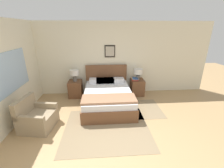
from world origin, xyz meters
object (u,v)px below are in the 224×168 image
at_px(bed, 108,96).
at_px(nightstand_near_window, 76,89).
at_px(table_lamp_near_window, 74,74).
at_px(table_lamp_by_door, 138,72).
at_px(nightstand_by_door, 137,87).
at_px(armchair, 37,118).

xyz_separation_m(bed, nightstand_near_window, (-1.13, 0.75, -0.01)).
xyz_separation_m(table_lamp_near_window, table_lamp_by_door, (2.27, 0.00, 0.00)).
relative_size(nightstand_near_window, nightstand_by_door, 1.00).
bearing_deg(armchair, bed, 129.24).
distance_m(nightstand_by_door, table_lamp_near_window, 2.34).
bearing_deg(nightstand_by_door, table_lamp_near_window, 179.66).
xyz_separation_m(bed, nightstand_by_door, (1.14, 0.75, -0.01)).
xyz_separation_m(bed, table_lamp_near_window, (-1.13, 0.76, 0.57)).
bearing_deg(nightstand_by_door, armchair, -148.80).
bearing_deg(table_lamp_by_door, table_lamp_near_window, 180.00).
distance_m(armchair, nightstand_near_window, 1.92).
bearing_deg(nightstand_by_door, table_lamp_by_door, 65.81).
height_order(armchair, table_lamp_by_door, table_lamp_by_door).
xyz_separation_m(nightstand_by_door, table_lamp_near_window, (-2.27, 0.01, 0.58)).
relative_size(bed, table_lamp_by_door, 5.10).
relative_size(bed, table_lamp_near_window, 5.10).
relative_size(bed, nightstand_by_door, 3.53).
relative_size(bed, armchair, 2.40).
xyz_separation_m(nightstand_near_window, nightstand_by_door, (2.27, 0.00, 0.00)).
bearing_deg(table_lamp_by_door, bed, -146.38).
bearing_deg(table_lamp_near_window, table_lamp_by_door, 0.00).
height_order(bed, nightstand_by_door, bed).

